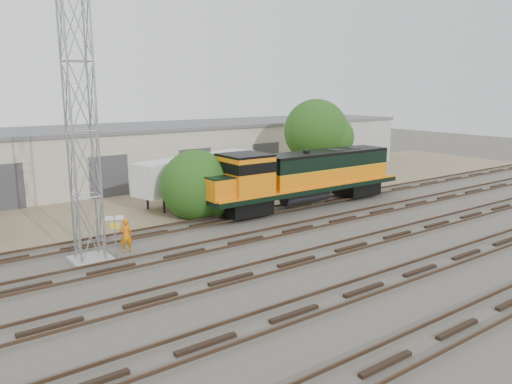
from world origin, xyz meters
TOP-DOWN VIEW (x-y plane):
  - ground at (0.00, 0.00)m, footprint 140.00×140.00m
  - dirt_strip at (0.00, 15.00)m, footprint 80.00×16.00m
  - tracks at (0.00, -3.00)m, footprint 80.00×20.40m
  - warehouse at (0.04, 22.98)m, footprint 58.40×10.40m
  - locomotive at (4.33, 6.00)m, footprint 17.18×3.01m
  - signal_tower at (-12.38, 3.44)m, footprint 1.96×1.96m
  - sign_post at (-11.07, 3.28)m, footprint 0.90×0.33m
  - worker at (-10.30, 3.80)m, footprint 0.76×0.59m
  - semi_trailer at (-0.55, 12.62)m, footprint 11.67×5.39m
  - dumpster_blue at (23.88, 18.49)m, footprint 2.06×2.01m
  - dumpster_red at (20.34, 17.26)m, footprint 1.51×1.41m
  - tree_mid at (-3.12, 8.08)m, footprint 5.17×4.92m
  - tree_east at (11.48, 11.83)m, footprint 6.06×5.77m

SIDE VIEW (x-z plane):
  - ground at x=0.00m, z-range 0.00..0.00m
  - dirt_strip at x=0.00m, z-range 0.00..0.02m
  - tracks at x=0.00m, z-range -0.06..0.22m
  - dumpster_red at x=20.34m, z-range 0.00..1.40m
  - dumpster_blue at x=23.88m, z-range 0.00..1.50m
  - worker at x=-10.30m, z-range 0.00..1.87m
  - sign_post at x=-11.07m, z-range 0.46..2.75m
  - tree_mid at x=-3.12m, z-range -0.42..4.51m
  - semi_trailer at x=-0.55m, z-range 0.46..3.99m
  - locomotive at x=4.33m, z-range 0.31..4.43m
  - warehouse at x=0.04m, z-range 0.00..5.30m
  - tree_east at x=11.48m, z-range 0.86..8.65m
  - signal_tower at x=-12.38m, z-range -0.15..13.10m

